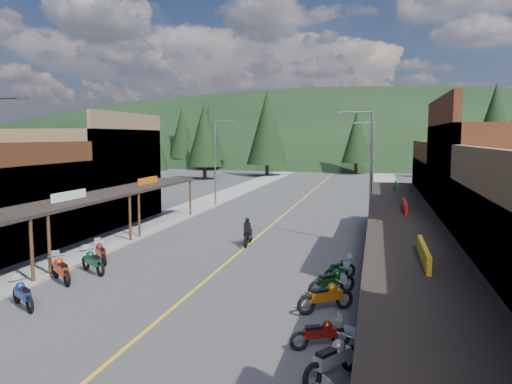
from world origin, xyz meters
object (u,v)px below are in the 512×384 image
Objects in this scene: streetlight_1 at (217,159)px; bike_west_7 at (93,260)px; shop_east_3 at (480,200)px; bike_east_6 at (326,295)px; pine_11 at (495,130)px; bike_east_5 at (320,332)px; bike_east_4 at (333,357)px; pedestrian_east_a at (385,314)px; bike_west_6 at (61,268)px; bike_east_7 at (332,280)px; pine_1 at (209,133)px; bike_east_8 at (340,268)px; streetlight_2 at (368,171)px; pine_2 at (267,127)px; bike_west_8 at (101,252)px; pine_8 at (151,140)px; rider_on_bike at (248,234)px; pedestrian_east_b at (390,219)px; shop_west_3 at (85,176)px; pine_7 at (182,133)px; bike_west_5 at (23,293)px; pine_0 at (113,137)px; pine_3 at (356,137)px; streetlight_3 at (372,157)px; pine_10 at (204,135)px.

bike_west_7 is (1.34, -23.19, -3.83)m from streetlight_1.
shop_east_3 reaches higher than bike_east_6.
streetlight_1 is 0.65× the size of pine_11.
bike_east_5 is 3.29m from bike_east_6.
bike_east_4 is 1.15× the size of pedestrian_east_a.
bike_west_6 is 11.94m from bike_east_7.
pine_1 is (-37.75, 58.70, 4.70)m from shop_east_3.
bike_east_5 is (-0.53, 1.88, -0.10)m from bike_east_4.
pine_1 reaches higher than bike_east_8.
bike_east_6 is (11.85, -1.02, 0.00)m from bike_west_6.
pine_2 is at bearing 108.73° from streetlight_2.
pine_8 is at bearing 68.84° from bike_west_8.
streetlight_1 is at bearing 109.92° from rider_on_bike.
pedestrian_east_b reaches higher than bike_east_4.
shop_west_3 is 43.22m from pine_11.
pine_7 is 6.09× the size of bike_west_5.
pedestrian_east_a is at bearing -55.20° from pine_0.
bike_east_6 is (-8.07, -15.19, -1.88)m from shop_east_3.
pine_1 is at bearing 109.55° from streetlight_1.
pine_3 is at bearing 76.02° from streetlight_1.
pine_0 is 6.30× the size of pedestrian_east_b.
streetlight_1 and streetlight_3 have the same top height.
bike_east_5 is (37.85, -83.18, -6.70)m from pine_7.
pine_7 reaches higher than pine_10.
shop_east_3 is at bearing -79.89° from pine_3.
bike_east_8 is at bearing -59.27° from streetlight_1.
bike_east_8 is (0.06, 7.55, 0.03)m from bike_east_5.
bike_west_7 is (4.38, -59.19, -7.36)m from pine_2.
pine_1 is (-10.22, 58.70, 3.72)m from shop_west_3.
pine_3 is 73.00m from pedestrian_east_a.
bike_east_7 is 14.01m from pedestrian_east_b.
streetlight_3 is at bearing -170.02° from pedestrian_east_a.
bike_west_5 is at bearing -159.61° from bike_east_4.
pine_3 is (10.95, 44.00, 2.02)m from streetlight_1.
bike_east_6 is (-14.31, -41.89, -6.54)m from pine_11.
pine_1 is 18.45m from pine_2.
streetlight_1 is 51.01m from pine_1.
streetlight_3 is 0.64× the size of pine_7.
pine_7 is 7.16× the size of pedestrian_east_b.
pine_8 is (-12.00, -18.00, -2.01)m from pine_2.
pedestrian_east_a is (13.27, -0.54, 0.53)m from bike_west_5.
pedestrian_east_b is (2.00, 20.93, 0.39)m from bike_east_4.
shop_east_3 is (27.54, 0.00, -0.99)m from shop_west_3.
bike_east_4 is (11.89, -2.89, 0.05)m from bike_west_5.
pine_3 reaches higher than bike_west_5.
shop_east_3 is 0.78× the size of pine_2.
pine_0 is 1.10× the size of pine_8.
pine_8 reaches higher than bike_west_7.
streetlight_3 is 36.87m from pedestrian_east_a.
pine_10 is 62.54m from pedestrian_east_a.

